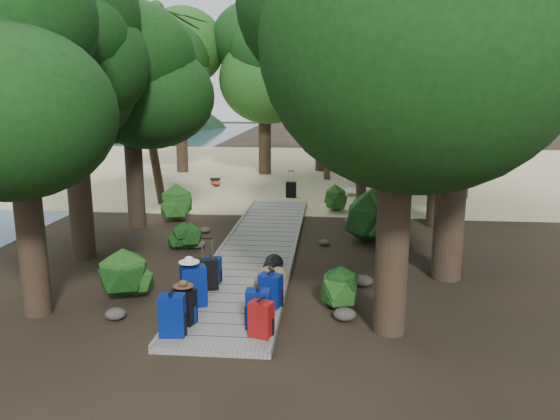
# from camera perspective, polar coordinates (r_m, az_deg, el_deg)

# --- Properties ---
(ground) EXTENTS (120.00, 120.00, 0.00)m
(ground) POSITION_cam_1_polar(r_m,az_deg,el_deg) (13.69, -2.79, -5.39)
(ground) COLOR #2E2217
(ground) RESTS_ON ground
(sand_beach) EXTENTS (40.00, 22.00, 0.02)m
(sand_beach) POSITION_cam_1_polar(r_m,az_deg,el_deg) (29.26, 1.69, 4.24)
(sand_beach) COLOR #C4B784
(sand_beach) RESTS_ON ground
(boardwalk) EXTENTS (2.00, 12.00, 0.12)m
(boardwalk) POSITION_cam_1_polar(r_m,az_deg,el_deg) (14.62, -2.23, -3.98)
(boardwalk) COLOR gray
(boardwalk) RESTS_ON ground
(backpack_left_a) EXTENTS (0.45, 0.34, 0.80)m
(backpack_left_a) POSITION_cam_1_polar(r_m,az_deg,el_deg) (9.51, -11.20, -10.52)
(backpack_left_a) COLOR navy
(backpack_left_a) RESTS_ON boardwalk
(backpack_left_b) EXTENTS (0.44, 0.37, 0.70)m
(backpack_left_b) POSITION_cam_1_polar(r_m,az_deg,el_deg) (9.96, -9.97, -9.70)
(backpack_left_b) COLOR black
(backpack_left_b) RESTS_ON boardwalk
(backpack_left_c) EXTENTS (0.57, 0.50, 0.87)m
(backpack_left_c) POSITION_cam_1_polar(r_m,az_deg,el_deg) (10.68, -9.03, -7.63)
(backpack_left_c) COLOR navy
(backpack_left_c) RESTS_ON boardwalk
(backpack_left_d) EXTENTS (0.39, 0.29, 0.60)m
(backpack_left_d) POSITION_cam_1_polar(r_m,az_deg,el_deg) (11.94, -7.14, -6.08)
(backpack_left_d) COLOR navy
(backpack_left_d) RESTS_ON boardwalk
(backpack_right_a) EXTENTS (0.45, 0.38, 0.68)m
(backpack_right_a) POSITION_cam_1_polar(r_m,az_deg,el_deg) (9.34, -1.99, -11.14)
(backpack_right_a) COLOR maroon
(backpack_right_a) RESTS_ON boardwalk
(backpack_right_b) EXTENTS (0.43, 0.31, 0.76)m
(backpack_right_b) POSITION_cam_1_polar(r_m,az_deg,el_deg) (9.67, -2.30, -10.04)
(backpack_right_b) COLOR navy
(backpack_right_b) RESTS_ON boardwalk
(backpack_right_c) EXTENTS (0.48, 0.39, 0.72)m
(backpack_right_c) POSITION_cam_1_polar(r_m,az_deg,el_deg) (10.51, -0.99, -8.25)
(backpack_right_c) COLOR navy
(backpack_right_c) RESTS_ON boardwalk
(backpack_right_d) EXTENTS (0.39, 0.32, 0.52)m
(backpack_right_d) POSITION_cam_1_polar(r_m,az_deg,el_deg) (11.04, -0.79, -7.76)
(backpack_right_d) COLOR #333A16
(backpack_right_d) RESTS_ON boardwalk
(duffel_right_khaki) EXTENTS (0.63, 0.73, 0.41)m
(duffel_right_khaki) POSITION_cam_1_polar(r_m,az_deg,el_deg) (11.43, -0.92, -7.33)
(duffel_right_khaki) COLOR olive
(duffel_right_khaki) RESTS_ON boardwalk
(duffel_right_black) EXTENTS (0.42, 0.67, 0.42)m
(duffel_right_black) POSITION_cam_1_polar(r_m,az_deg,el_deg) (12.22, -0.78, -5.99)
(duffel_right_black) COLOR black
(duffel_right_black) RESTS_ON boardwalk
(suitcase_on_boardwalk) EXTENTS (0.48, 0.35, 0.66)m
(suitcase_on_boardwalk) POSITION_cam_1_polar(r_m,az_deg,el_deg) (11.50, -7.55, -6.67)
(suitcase_on_boardwalk) COLOR black
(suitcase_on_boardwalk) RESTS_ON boardwalk
(lone_suitcase_on_sand) EXTENTS (0.41, 0.26, 0.62)m
(lone_suitcase_on_sand) POSITION_cam_1_polar(r_m,az_deg,el_deg) (21.57, 1.17, 2.14)
(lone_suitcase_on_sand) COLOR black
(lone_suitcase_on_sand) RESTS_ON sand_beach
(hat_brown) EXTENTS (0.36, 0.36, 0.11)m
(hat_brown) POSITION_cam_1_polar(r_m,az_deg,el_deg) (9.81, -10.09, -7.54)
(hat_brown) COLOR #51351E
(hat_brown) RESTS_ON backpack_left_b
(hat_white) EXTENTS (0.40, 0.40, 0.13)m
(hat_white) POSITION_cam_1_polar(r_m,az_deg,el_deg) (10.52, -9.49, -5.06)
(hat_white) COLOR silver
(hat_white) RESTS_ON backpack_left_c
(kayak) EXTENTS (1.80, 3.62, 0.35)m
(kayak) POSITION_cam_1_polar(r_m,az_deg,el_deg) (24.75, -6.77, 3.09)
(kayak) COLOR #9F1F0D
(kayak) RESTS_ON sand_beach
(sun_lounger) EXTENTS (0.86, 1.81, 0.56)m
(sun_lounger) POSITION_cam_1_polar(r_m,az_deg,el_deg) (22.38, 7.57, 2.34)
(sun_lounger) COLOR silver
(sun_lounger) RESTS_ON sand_beach
(tree_right_a) EXTENTS (4.84, 4.84, 8.07)m
(tree_right_a) POSITION_cam_1_polar(r_m,az_deg,el_deg) (9.20, 12.34, 11.18)
(tree_right_a) COLOR black
(tree_right_a) RESTS_ON ground
(tree_right_b) EXTENTS (5.31, 5.31, 9.47)m
(tree_right_b) POSITION_cam_1_polar(r_m,az_deg,el_deg) (12.42, 18.29, 14.36)
(tree_right_b) COLOR black
(tree_right_b) RESTS_ON ground
(tree_right_c) EXTENTS (5.22, 5.22, 9.04)m
(tree_right_c) POSITION_cam_1_polar(r_m,az_deg,el_deg) (14.59, 12.66, 13.44)
(tree_right_c) COLOR black
(tree_right_c) RESTS_ON ground
(tree_right_d) EXTENTS (6.25, 6.25, 11.47)m
(tree_right_d) POSITION_cam_1_polar(r_m,az_deg,el_deg) (17.49, 17.41, 16.96)
(tree_right_d) COLOR black
(tree_right_d) RESTS_ON ground
(tree_right_e) EXTENTS (5.63, 5.63, 10.13)m
(tree_right_e) POSITION_cam_1_polar(r_m,az_deg,el_deg) (20.37, 11.26, 14.69)
(tree_right_e) COLOR black
(tree_right_e) RESTS_ON ground
(tree_right_f) EXTENTS (5.22, 5.22, 9.32)m
(tree_right_f) POSITION_cam_1_polar(r_m,az_deg,el_deg) (22.40, 19.03, 13.00)
(tree_right_f) COLOR black
(tree_right_f) RESTS_ON ground
(tree_left_a) EXTENTS (4.34, 4.34, 7.23)m
(tree_left_a) POSITION_cam_1_polar(r_m,az_deg,el_deg) (10.84, -25.57, 8.18)
(tree_left_a) COLOR black
(tree_left_a) RESTS_ON ground
(tree_left_b) EXTENTS (4.59, 4.59, 8.26)m
(tree_left_b) POSITION_cam_1_polar(r_m,az_deg,el_deg) (14.32, -20.96, 11.40)
(tree_left_b) COLOR black
(tree_left_b) RESTS_ON ground
(tree_left_c) EXTENTS (4.40, 4.40, 7.65)m
(tree_left_c) POSITION_cam_1_polar(r_m,az_deg,el_deg) (17.16, -15.37, 10.80)
(tree_left_c) COLOR black
(tree_left_c) RESTS_ON ground
(tree_back_a) EXTENTS (5.15, 5.15, 8.92)m
(tree_back_a) POSITION_cam_1_polar(r_m,az_deg,el_deg) (27.49, -1.64, 13.02)
(tree_back_a) COLOR black
(tree_back_a) RESTS_ON ground
(tree_back_b) EXTENTS (5.60, 5.60, 10.00)m
(tree_back_b) POSITION_cam_1_polar(r_m,az_deg,el_deg) (28.71, 4.56, 14.04)
(tree_back_b) COLOR black
(tree_back_b) RESTS_ON ground
(tree_back_c) EXTENTS (4.50, 4.50, 8.10)m
(tree_back_c) POSITION_cam_1_polar(r_m,az_deg,el_deg) (28.53, 11.74, 11.93)
(tree_back_c) COLOR black
(tree_back_c) RESTS_ON ground
(tree_back_d) EXTENTS (5.01, 5.01, 8.35)m
(tree_back_d) POSITION_cam_1_polar(r_m,az_deg,el_deg) (28.58, -10.44, 12.24)
(tree_back_d) COLOR black
(tree_back_d) RESTS_ON ground
(palm_right_a) EXTENTS (4.82, 4.82, 8.22)m
(palm_right_a) POSITION_cam_1_polar(r_m,az_deg,el_deg) (18.75, 9.37, 12.04)
(palm_right_a) COLOR #10380F
(palm_right_a) RESTS_ON ground
(palm_right_b) EXTENTS (4.86, 4.86, 9.39)m
(palm_right_b) POSITION_cam_1_polar(r_m,az_deg,el_deg) (23.68, 13.59, 13.35)
(palm_right_b) COLOR #10380F
(palm_right_b) RESTS_ON ground
(palm_right_c) EXTENTS (4.20, 4.20, 6.69)m
(palm_right_c) POSITION_cam_1_polar(r_m,az_deg,el_deg) (25.98, 5.58, 10.54)
(palm_right_c) COLOR #10380F
(palm_right_c) RESTS_ON ground
(palm_left_a) EXTENTS (4.28, 4.28, 6.81)m
(palm_left_a) POSITION_cam_1_polar(r_m,az_deg,el_deg) (20.57, -13.34, 9.94)
(palm_left_a) COLOR #10380F
(palm_left_a) RESTS_ON ground
(rock_left_a) EXTENTS (0.39, 0.35, 0.22)m
(rock_left_a) POSITION_cam_1_polar(r_m,az_deg,el_deg) (10.80, -16.81, -10.35)
(rock_left_a) COLOR #4C473F
(rock_left_a) RESTS_ON ground
(rock_left_b) EXTENTS (0.33, 0.30, 0.18)m
(rock_left_b) POSITION_cam_1_polar(r_m,az_deg,el_deg) (12.54, -15.77, -7.13)
(rock_left_b) COLOR #4C473F
(rock_left_b) RESTS_ON ground
(rock_left_c) EXTENTS (0.48, 0.43, 0.27)m
(rock_left_c) POSITION_cam_1_polar(r_m,az_deg,el_deg) (14.90, -8.70, -3.50)
(rock_left_c) COLOR #4C473F
(rock_left_c) RESTS_ON ground
(rock_left_d) EXTENTS (0.32, 0.29, 0.18)m
(rock_left_d) POSITION_cam_1_polar(r_m,az_deg,el_deg) (16.50, -7.84, -2.07)
(rock_left_d) COLOR #4C473F
(rock_left_d) RESTS_ON ground
(rock_right_a) EXTENTS (0.43, 0.38, 0.23)m
(rock_right_a) POSITION_cam_1_polar(r_m,az_deg,el_deg) (10.38, 6.76, -10.77)
(rock_right_a) COLOR #4C473F
(rock_right_a) RESTS_ON ground
(rock_right_b) EXTENTS (0.44, 0.40, 0.24)m
(rock_right_b) POSITION_cam_1_polar(r_m,az_deg,el_deg) (12.13, 8.65, -7.32)
(rock_right_b) COLOR #4C473F
(rock_right_b) RESTS_ON ground
(rock_right_c) EXTENTS (0.30, 0.27, 0.17)m
(rock_right_c) POSITION_cam_1_polar(r_m,az_deg,el_deg) (15.09, 4.64, -3.39)
(rock_right_c) COLOR #4C473F
(rock_right_c) RESTS_ON ground
(rock_right_d) EXTENTS (0.52, 0.47, 0.29)m
(rock_right_d) POSITION_cam_1_polar(r_m,az_deg,el_deg) (17.35, 7.55, -1.15)
(rock_right_d) COLOR #4C473F
(rock_right_d) RESTS_ON ground
(shrub_left_a) EXTENTS (1.08, 1.08, 0.97)m
(shrub_left_a) POSITION_cam_1_polar(r_m,az_deg,el_deg) (11.75, -15.58, -6.42)
(shrub_left_a) COLOR #174314
(shrub_left_a) RESTS_ON ground
(shrub_left_b) EXTENTS (0.79, 0.79, 0.71)m
(shrub_left_b) POSITION_cam_1_polar(r_m,az_deg,el_deg) (14.79, -10.00, -2.79)
(shrub_left_b) COLOR #174314
(shrub_left_b) RESTS_ON ground
(shrub_left_c) EXTENTS (1.25, 1.25, 1.12)m
(shrub_left_c) POSITION_cam_1_polar(r_m,az_deg,el_deg) (18.03, -10.38, 0.63)
(shrub_left_c) COLOR #174314
(shrub_left_c) RESTS_ON ground
(shrub_right_a) EXTENTS (0.90, 0.90, 0.81)m
(shrub_right_a) POSITION_cam_1_polar(r_m,az_deg,el_deg) (10.72, 6.71, -8.32)
(shrub_right_a) COLOR #174314
(shrub_right_a) RESTS_ON ground
(shrub_right_b) EXTENTS (1.49, 1.49, 1.34)m
(shrub_right_b) POSITION_cam_1_polar(r_m,az_deg,el_deg) (15.54, 9.13, -0.81)
(shrub_right_b) COLOR #174314
(shrub_right_b) RESTS_ON ground
(shrub_right_c) EXTENTS (0.86, 0.86, 0.77)m
(shrub_right_c) POSITION_cam_1_polar(r_m,az_deg,el_deg) (19.17, 5.95, 0.94)
(shrub_right_c) COLOR #174314
(shrub_right_c) RESTS_ON ground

